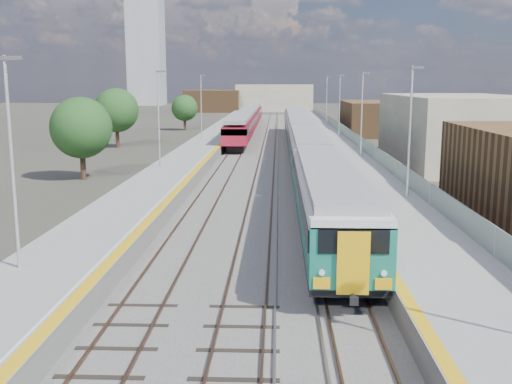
{
  "coord_description": "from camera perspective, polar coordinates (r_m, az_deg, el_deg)",
  "views": [
    {
      "loc": [
        -0.89,
        -12.43,
        7.61
      ],
      "look_at": [
        -1.98,
        16.98,
        2.2
      ],
      "focal_mm": 42.0,
      "sensor_mm": 36.0,
      "label": 1
    }
  ],
  "objects": [
    {
      "name": "green_train",
      "position": [
        57.69,
        4.51,
        4.98
      ],
      "size": [
        2.81,
        78.25,
        3.09
      ],
      "color": "black",
      "rests_on": "ground"
    },
    {
      "name": "platform_right",
      "position": [
        65.59,
        7.54,
        4.13
      ],
      "size": [
        4.7,
        155.0,
        8.52
      ],
      "color": "slate",
      "rests_on": "ground"
    },
    {
      "name": "ballast_bed",
      "position": [
        65.38,
        0.93,
        3.76
      ],
      "size": [
        10.5,
        155.0,
        0.06
      ],
      "primitive_type": "cube",
      "color": "#565451",
      "rests_on": "ground"
    },
    {
      "name": "tree_d",
      "position": [
        79.67,
        20.93,
        7.1
      ],
      "size": [
        4.63,
        4.63,
        6.28
      ],
      "color": "#382619",
      "rests_on": "ground"
    },
    {
      "name": "tracks",
      "position": [
        67.03,
        1.47,
        3.99
      ],
      "size": [
        8.96,
        160.0,
        0.17
      ],
      "color": "#4C3323",
      "rests_on": "ground"
    },
    {
      "name": "tree_b",
      "position": [
        72.33,
        -13.16,
        7.59
      ],
      "size": [
        5.14,
        5.14,
        6.97
      ],
      "color": "#382619",
      "rests_on": "ground"
    },
    {
      "name": "tree_a",
      "position": [
        48.97,
        -16.32,
        5.88
      ],
      "size": [
        4.8,
        4.8,
        6.51
      ],
      "color": "#382619",
      "rests_on": "ground"
    },
    {
      "name": "tree_c",
      "position": [
        97.06,
        -6.83,
        7.95
      ],
      "size": [
        4.18,
        4.18,
        5.67
      ],
      "color": "#382619",
      "rests_on": "ground"
    },
    {
      "name": "buildings",
      "position": [
        152.04,
        -4.46,
        11.55
      ],
      "size": [
        72.0,
        185.5,
        40.0
      ],
      "color": "brown",
      "rests_on": "ground"
    },
    {
      "name": "red_train",
      "position": [
        90.55,
        -0.8,
        6.91
      ],
      "size": [
        2.77,
        56.28,
        3.5
      ],
      "color": "black",
      "rests_on": "ground"
    },
    {
      "name": "ground",
      "position": [
        62.9,
        2.93,
        3.45
      ],
      "size": [
        320.0,
        320.0,
        0.0
      ],
      "primitive_type": "plane",
      "color": "#47443A",
      "rests_on": "ground"
    },
    {
      "name": "platform_left",
      "position": [
        65.81,
        -5.02,
        4.19
      ],
      "size": [
        4.3,
        155.0,
        8.52
      ],
      "color": "slate",
      "rests_on": "ground"
    }
  ]
}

